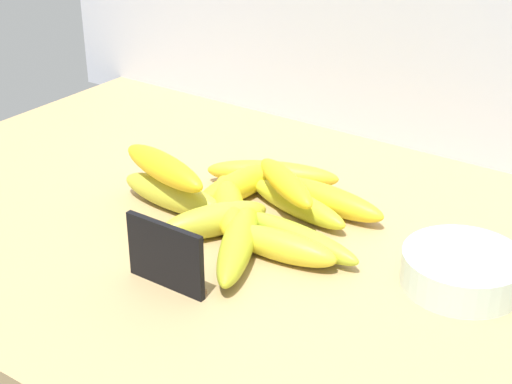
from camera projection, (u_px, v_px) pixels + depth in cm
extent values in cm
cube|color=tan|center=(220.00, 231.00, 108.95)|extent=(110.00, 76.00, 3.00)
cube|color=black|center=(165.00, 255.00, 92.04)|extent=(11.00, 0.80, 8.40)
cube|color=#906746|center=(171.00, 281.00, 94.36)|extent=(9.90, 1.20, 0.60)
cylinder|color=silver|center=(463.00, 270.00, 93.14)|extent=(14.47, 14.47, 4.23)
ellipsoid|color=gold|center=(238.00, 243.00, 98.88)|extent=(12.72, 19.72, 4.13)
ellipsoid|color=gold|center=(214.00, 220.00, 103.98)|extent=(11.14, 15.32, 4.32)
ellipsoid|color=#ACBF2F|center=(300.00, 237.00, 101.11)|extent=(18.93, 5.60, 3.30)
ellipsoid|color=yellow|center=(270.00, 174.00, 117.04)|extent=(19.70, 11.95, 4.12)
ellipsoid|color=yellow|center=(239.00, 185.00, 113.56)|extent=(6.17, 17.50, 4.18)
ellipsoid|color=yellow|center=(325.00, 199.00, 109.97)|extent=(18.83, 5.06, 3.99)
ellipsoid|color=yellow|center=(229.00, 206.00, 107.56)|extent=(15.03, 16.17, 4.26)
ellipsoid|color=yellow|center=(281.00, 246.00, 98.41)|extent=(15.61, 5.43, 3.95)
ellipsoid|color=gold|center=(297.00, 204.00, 109.07)|extent=(18.14, 7.40, 3.54)
ellipsoid|color=gold|center=(174.00, 195.00, 110.53)|extent=(18.37, 5.03, 4.38)
ellipsoid|color=yellow|center=(164.00, 167.00, 108.80)|extent=(17.89, 8.32, 3.96)
ellipsoid|color=yellow|center=(285.00, 183.00, 107.10)|extent=(14.79, 11.12, 3.43)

